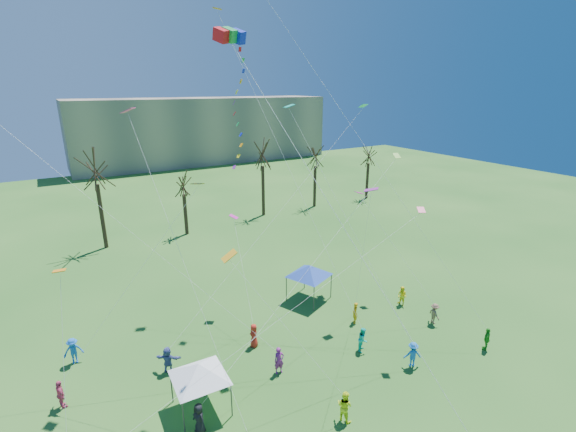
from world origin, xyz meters
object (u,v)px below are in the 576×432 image
big_box_kite (243,111)px  canopy_tent_blue (309,270)px  canopy_tent_white (199,371)px  distant_building (204,130)px

big_box_kite → canopy_tent_blue: big_box_kite is taller
big_box_kite → canopy_tent_blue: 16.60m
big_box_kite → canopy_tent_white: 14.57m
distant_building → canopy_tent_blue: bearing=-103.0°
distant_building → canopy_tent_blue: (-15.94, -69.02, -4.77)m
big_box_kite → canopy_tent_white: size_ratio=5.55×
canopy_tent_white → canopy_tent_blue: (12.23, 7.19, 0.12)m
distant_building → canopy_tent_blue: distant_building is taller
big_box_kite → canopy_tent_white: (-4.22, -2.19, -13.77)m
canopy_tent_white → canopy_tent_blue: canopy_tent_blue is taller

